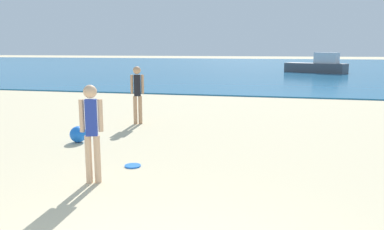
{
  "coord_description": "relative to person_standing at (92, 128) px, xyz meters",
  "views": [
    {
      "loc": [
        0.97,
        -2.36,
        2.11
      ],
      "look_at": [
        -0.56,
        4.28,
        0.93
      ],
      "focal_mm": 36.25,
      "sensor_mm": 36.0,
      "label": 1
    }
  ],
  "objects": [
    {
      "name": "water",
      "position": [
        1.87,
        41.57,
        -0.86
      ],
      "size": [
        160.0,
        60.0,
        0.06
      ],
      "primitive_type": "cube",
      "color": "#1E6B9E",
      "rests_on": "ground"
    },
    {
      "name": "person_standing",
      "position": [
        0.0,
        0.0,
        0.0
      ],
      "size": [
        0.34,
        0.21,
        1.56
      ],
      "rotation": [
        0.0,
        0.0,
        0.35
      ],
      "color": "#DDAD84",
      "rests_on": "ground"
    },
    {
      "name": "frisbee",
      "position": [
        0.29,
        0.93,
        -0.87
      ],
      "size": [
        0.29,
        0.29,
        0.03
      ],
      "primitive_type": "cylinder",
      "color": "blue",
      "rests_on": "ground"
    },
    {
      "name": "person_distant",
      "position": [
        -1.06,
        4.73,
        0.03
      ],
      "size": [
        0.35,
        0.21,
        1.61
      ],
      "rotation": [
        0.0,
        0.0,
        3.56
      ],
      "color": "tan",
      "rests_on": "ground"
    },
    {
      "name": "boat_far",
      "position": [
        5.78,
        28.93,
        -0.24
      ],
      "size": [
        5.17,
        3.61,
        1.69
      ],
      "rotation": [
        0.0,
        0.0,
        2.69
      ],
      "color": "#4C4C51",
      "rests_on": "water"
    },
    {
      "name": "beach_ball",
      "position": [
        -1.6,
        2.37,
        -0.7
      ],
      "size": [
        0.37,
        0.37,
        0.37
      ],
      "primitive_type": "sphere",
      "color": "blue",
      "rests_on": "ground"
    }
  ]
}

